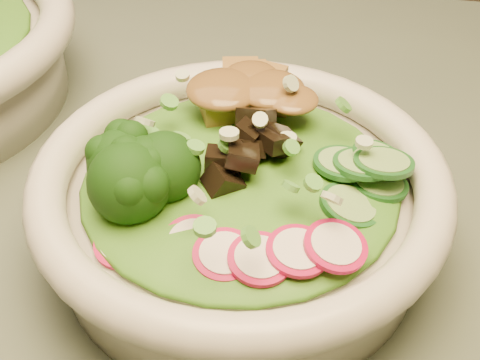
# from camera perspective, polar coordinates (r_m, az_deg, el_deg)

# --- Properties ---
(dining_table) EXTENTS (1.20, 0.80, 0.75)m
(dining_table) POSITION_cam_1_polar(r_m,az_deg,el_deg) (0.59, -15.39, -10.12)
(dining_table) COLOR black
(dining_table) RESTS_ON ground
(salad_bowl) EXTENTS (0.27, 0.27, 0.07)m
(salad_bowl) POSITION_cam_1_polar(r_m,az_deg,el_deg) (0.43, -0.00, -1.98)
(salad_bowl) COLOR beige
(salad_bowl) RESTS_ON dining_table
(lettuce_bed) EXTENTS (0.20, 0.20, 0.02)m
(lettuce_bed) POSITION_cam_1_polar(r_m,az_deg,el_deg) (0.42, -0.00, 0.10)
(lettuce_bed) COLOR #256214
(lettuce_bed) RESTS_ON salad_bowl
(broccoli_florets) EXTENTS (0.09, 0.08, 0.04)m
(broccoli_florets) POSITION_cam_1_polar(r_m,az_deg,el_deg) (0.41, -8.60, 1.62)
(broccoli_florets) COLOR black
(broccoli_florets) RESTS_ON salad_bowl
(radish_slices) EXTENTS (0.11, 0.06, 0.02)m
(radish_slices) POSITION_cam_1_polar(r_m,az_deg,el_deg) (0.37, 0.33, -6.06)
(radish_slices) COLOR #AC0D40
(radish_slices) RESTS_ON salad_bowl
(cucumber_slices) EXTENTS (0.08, 0.08, 0.04)m
(cucumber_slices) POSITION_cam_1_polar(r_m,az_deg,el_deg) (0.41, 8.90, 1.15)
(cucumber_slices) COLOR #89B564
(cucumber_slices) RESTS_ON salad_bowl
(mushroom_heap) EXTENTS (0.08, 0.08, 0.04)m
(mushroom_heap) POSITION_cam_1_polar(r_m,az_deg,el_deg) (0.42, 0.02, 2.59)
(mushroom_heap) COLOR black
(mushroom_heap) RESTS_ON salad_bowl
(tofu_cubes) EXTENTS (0.10, 0.07, 0.04)m
(tofu_cubes) POSITION_cam_1_polar(r_m,az_deg,el_deg) (0.46, 0.30, 6.24)
(tofu_cubes) COLOR olive
(tofu_cubes) RESTS_ON salad_bowl
(peanut_sauce) EXTENTS (0.07, 0.06, 0.02)m
(peanut_sauce) POSITION_cam_1_polar(r_m,az_deg,el_deg) (0.45, 0.30, 7.58)
(peanut_sauce) COLOR brown
(peanut_sauce) RESTS_ON tofu_cubes
(scallion_garnish) EXTENTS (0.19, 0.19, 0.02)m
(scallion_garnish) POSITION_cam_1_polar(r_m,az_deg,el_deg) (0.40, -0.00, 2.65)
(scallion_garnish) COLOR #53A239
(scallion_garnish) RESTS_ON salad_bowl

